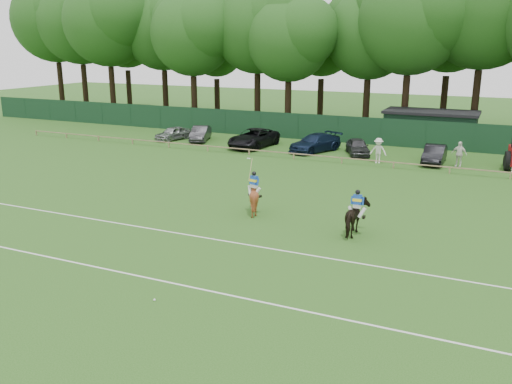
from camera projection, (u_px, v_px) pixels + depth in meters
The scene contains 19 objects.
ground at pixel (222, 233), 26.92m from camera, with size 160.00×160.00×0.00m, color #1E4C14.
horse_dark at pixel (356, 218), 26.35m from camera, with size 0.96×2.10×1.77m, color black.
horse_chestnut at pixel (254, 197), 29.84m from camera, with size 1.48×1.66×1.83m, color brown.
sedan_silver at pixel (173, 133), 52.29m from camera, with size 1.54×3.82×1.30m, color #999C9D.
sedan_grey at pixel (200, 134), 51.85m from camera, with size 1.47×4.22×1.39m, color #28282A.
suv_black at pixel (254, 138), 48.72m from camera, with size 2.70×5.86×1.63m, color black.
sedan_navy at pixel (315, 143), 46.67m from camera, with size 2.13×5.24×1.52m, color #121F38.
hatch_grey at pixel (358, 147), 45.44m from camera, with size 1.61×3.99×1.36m, color #323235.
estate_black at pixel (434, 154), 42.13m from camera, with size 1.52×4.35×1.43m, color black.
spectator_left at pixel (378, 151), 42.16m from camera, with size 1.28×0.74×1.98m, color silver.
spectator_mid at pixel (459, 154), 40.95m from camera, with size 1.14×0.48×1.95m, color white.
rider_dark at pixel (357, 203), 26.13m from camera, with size 0.94×0.39×1.41m.
rider_chestnut at pixel (254, 183), 29.62m from camera, with size 0.92×0.73×2.05m.
polo_ball at pixel (154, 300), 19.79m from camera, with size 0.09×0.09×0.09m, color silver.
pitch_lines at pixel (184, 257), 23.85m from camera, with size 60.00×5.10×0.01m.
pitch_rail at pixel (330, 157), 42.57m from camera, with size 62.10×0.10×0.50m.
perimeter_fence at pixel (359, 130), 50.24m from camera, with size 92.08×0.08×2.50m.
utility_shed at pixel (430, 127), 50.38m from camera, with size 8.40×4.40×3.04m.
tree_row at pixel (396, 133), 56.78m from camera, with size 96.00×12.00×21.00m, color #26561C, non-canonical shape.
Camera 1 is at (12.13, -22.38, 9.13)m, focal length 38.00 mm.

